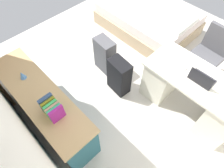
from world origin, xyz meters
TOP-DOWN VIEW (x-y plane):
  - ground_plane at (0.00, 0.00)m, footprint 5.12×5.12m
  - desk at (-0.90, 0.03)m, footprint 1.44×0.67m
  - office_chair at (-0.68, -0.74)m, footprint 0.52×0.52m
  - credenza at (0.38, 1.68)m, footprint 1.80×0.48m
  - bed at (0.79, -1.07)m, footprint 1.90×1.40m
  - suitcase_black at (0.08, 0.52)m, footprint 0.38×0.25m
  - suitcase_spare_grey at (0.58, 0.37)m, footprint 0.38×0.25m
  - laptop at (-0.92, 0.07)m, footprint 0.31×0.22m
  - computer_mouse at (-0.66, 0.03)m, footprint 0.06×0.10m
  - book_row at (0.01, 1.68)m, footprint 0.23×0.17m
  - figurine_small at (0.72, 1.68)m, footprint 0.08×0.08m

SIDE VIEW (x-z plane):
  - ground_plane at x=0.00m, z-range 0.00..0.00m
  - bed at x=0.79m, z-range -0.05..0.53m
  - suitcase_black at x=0.08m, z-range 0.00..0.64m
  - suitcase_spare_grey at x=0.58m, z-range 0.00..0.65m
  - credenza at x=0.38m, z-range 0.00..0.74m
  - desk at x=-0.90m, z-range 0.02..0.77m
  - office_chair at x=-0.68m, z-range -0.05..0.89m
  - computer_mouse at x=-0.66m, z-range 0.75..0.78m
  - figurine_small at x=0.72m, z-range 0.74..0.85m
  - laptop at x=-0.92m, z-range 0.69..0.90m
  - book_row at x=0.01m, z-range 0.73..0.96m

